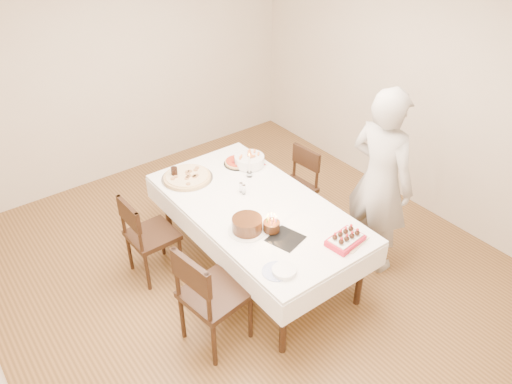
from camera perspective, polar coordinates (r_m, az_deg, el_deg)
floor at (r=4.97m, az=-0.72°, el=-9.03°), size 5.00×5.00×0.00m
wall_back at (r=6.18m, az=-15.15°, el=13.64°), size 4.50×0.04×2.70m
wall_right at (r=5.66m, az=18.19°, el=11.21°), size 0.04×5.00×2.70m
dining_table at (r=4.77m, az=0.00°, el=-5.19°), size 1.94×2.42×0.75m
chair_right_savory at (r=5.34m, az=4.22°, el=0.29°), size 0.48×0.48×0.87m
chair_left_savory at (r=4.78m, az=-11.78°, el=-4.84°), size 0.47×0.47×0.89m
chair_left_dessert at (r=4.07m, az=-4.73°, el=-11.58°), size 0.58×0.58×1.00m
person at (r=4.69m, az=13.98°, el=1.11°), size 0.48×0.70×1.84m
pizza_white at (r=4.95m, az=-7.87°, el=1.71°), size 0.62×0.62×0.04m
pizza_pepperoni at (r=5.15m, az=-2.12°, el=3.43°), size 0.37×0.37×0.04m
red_placemat at (r=5.17m, az=-0.80°, el=3.30°), size 0.26×0.26×0.01m
pasta_bowl at (r=5.11m, az=-0.77°, el=3.64°), size 0.37×0.37×0.10m
taper_candle at (r=4.88m, az=-0.77°, el=3.13°), size 0.07×0.07×0.27m
shaker_pair at (r=4.67m, az=-1.39°, el=0.28°), size 0.11×0.11×0.10m
cola_glass at (r=4.96m, az=-9.31°, el=2.17°), size 0.08×0.08×0.12m
layer_cake at (r=4.21m, az=-1.02°, el=-3.77°), size 0.43×0.43×0.13m
cake_board at (r=4.17m, az=3.40°, el=-5.37°), size 0.32×0.32×0.01m
birthday_cake at (r=4.20m, az=1.79°, el=-3.56°), size 0.15×0.15×0.15m
strawberry_box at (r=4.16m, az=10.19°, el=-5.37°), size 0.33×0.24×0.08m
box_lid at (r=4.21m, az=10.87°, el=-5.58°), size 0.30×0.23×0.02m
plate_stack at (r=3.85m, az=3.24°, el=-8.98°), size 0.22×0.22×0.04m
china_plate at (r=3.87m, az=2.35°, el=-9.05°), size 0.29×0.29×0.01m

